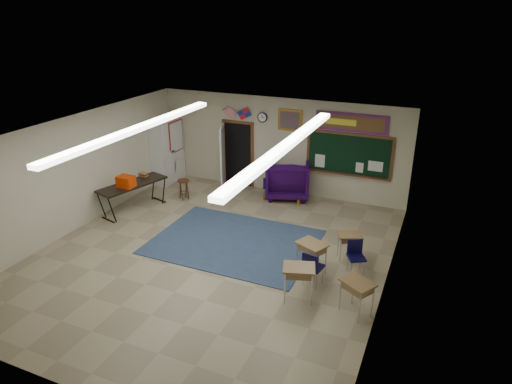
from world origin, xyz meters
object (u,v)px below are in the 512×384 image
at_px(wingback_armchair, 287,178).
at_px(student_desk_front_right, 349,245).
at_px(folding_table, 133,196).
at_px(wooden_stool, 184,189).
at_px(student_desk_front_left, 311,256).

bearing_deg(wingback_armchair, student_desk_front_right, 112.22).
height_order(folding_table, wooden_stool, folding_table).
relative_size(student_desk_front_left, student_desk_front_right, 1.14).
bearing_deg(student_desk_front_right, wooden_stool, 140.97).
bearing_deg(student_desk_front_right, folding_table, 154.65).
bearing_deg(student_desk_front_left, student_desk_front_right, 79.04).
bearing_deg(student_desk_front_right, student_desk_front_left, -148.34).
relative_size(wingback_armchair, student_desk_front_left, 1.74).
distance_m(wingback_armchair, student_desk_front_left, 4.41).
xyz_separation_m(student_desk_front_left, wooden_stool, (-4.82, 2.50, -0.10)).
bearing_deg(student_desk_front_left, wingback_armchair, 141.09).
height_order(wingback_armchair, student_desk_front_right, wingback_armchair).
relative_size(wingback_armchair, wooden_stool, 2.14).
xyz_separation_m(wingback_armchair, student_desk_front_left, (1.97, -3.94, -0.19)).
bearing_deg(wingback_armchair, wooden_stool, 8.27).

